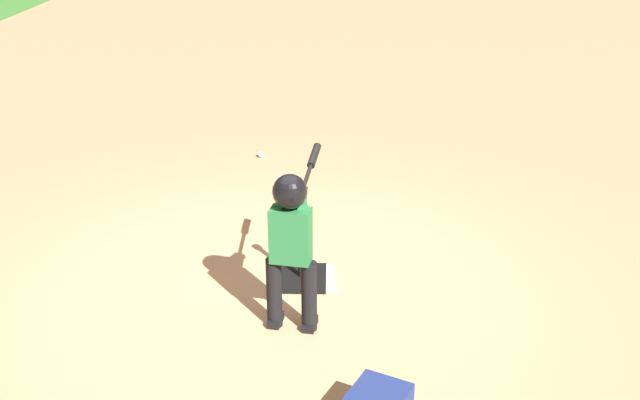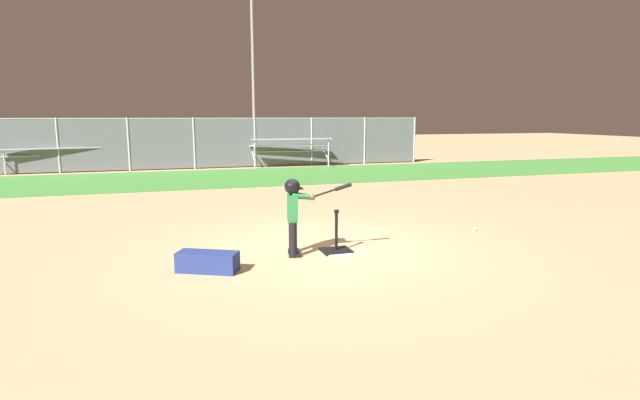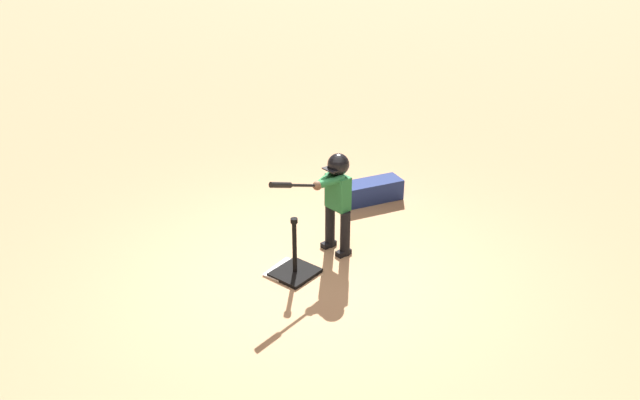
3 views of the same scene
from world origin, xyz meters
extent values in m
plane|color=tan|center=(0.00, 0.00, 0.00)|extent=(90.00, 90.00, 0.00)
cube|color=white|center=(0.07, -0.29, 0.01)|extent=(0.48, 0.48, 0.02)
cube|color=black|center=(0.05, -0.24, 0.02)|extent=(0.46, 0.41, 0.04)
cylinder|color=black|center=(0.05, -0.24, 0.34)|extent=(0.05, 0.05, 0.59)
cylinder|color=black|center=(0.05, -0.24, 0.66)|extent=(0.08, 0.08, 0.05)
cylinder|color=black|center=(-0.63, -0.07, 0.27)|extent=(0.13, 0.13, 0.54)
cube|color=black|center=(-0.61, -0.07, 0.03)|extent=(0.19, 0.12, 0.06)
cylinder|color=black|center=(-0.67, -0.33, 0.27)|extent=(0.13, 0.13, 0.54)
cube|color=black|center=(-0.65, -0.33, 0.03)|extent=(0.19, 0.12, 0.06)
cube|color=#236B38|center=(-0.65, -0.20, 0.75)|extent=(0.20, 0.31, 0.40)
sphere|color=brown|center=(-0.65, -0.20, 1.07)|extent=(0.21, 0.21, 0.21)
sphere|color=black|center=(-0.65, -0.20, 1.08)|extent=(0.24, 0.24, 0.24)
cube|color=black|center=(-0.55, -0.22, 1.05)|extent=(0.16, 0.20, 0.01)
cylinder|color=#236B38|center=(-0.49, -0.18, 0.93)|extent=(0.33, 0.22, 0.12)
cylinder|color=#236B38|center=(-0.51, -0.27, 0.93)|extent=(0.33, 0.12, 0.12)
sphere|color=brown|center=(-0.35, -0.26, 0.91)|extent=(0.10, 0.10, 0.10)
cylinder|color=black|center=(-0.06, -0.31, 1.00)|extent=(0.60, 0.14, 0.21)
cylinder|color=black|center=(0.13, -0.35, 1.06)|extent=(0.28, 0.11, 0.14)
cylinder|color=black|center=(-0.37, -0.25, 0.91)|extent=(0.04, 0.05, 0.05)
sphere|color=white|center=(3.04, 0.36, 0.04)|extent=(0.07, 0.07, 0.07)
camera|label=1|loc=(-5.35, -0.48, 3.02)|focal=42.00mm
camera|label=2|loc=(-2.52, -7.51, 2.14)|focal=28.00mm
camera|label=3|loc=(4.37, 3.59, 3.68)|focal=35.00mm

